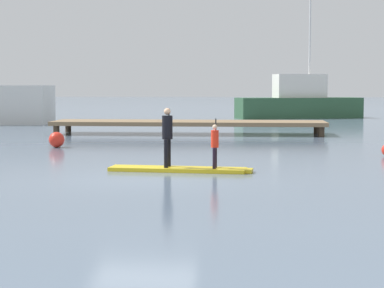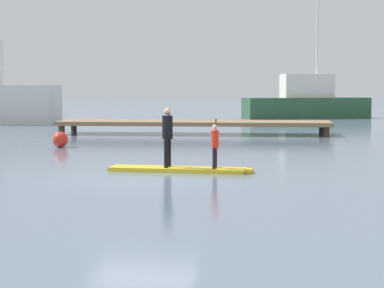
# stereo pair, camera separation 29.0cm
# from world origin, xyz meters

# --- Properties ---
(ground_plane) EXTENTS (240.00, 240.00, 0.00)m
(ground_plane) POSITION_xyz_m (0.00, 0.00, 0.00)
(ground_plane) COLOR slate
(paddleboard_near) EXTENTS (3.78, 1.08, 0.10)m
(paddleboard_near) POSITION_xyz_m (0.73, 1.49, 0.05)
(paddleboard_near) COLOR gold
(paddleboard_near) RESTS_ON ground
(paddler_adult) EXTENTS (0.30, 0.49, 1.54)m
(paddler_adult) POSITION_xyz_m (0.39, 1.53, 0.98)
(paddler_adult) COLOR black
(paddler_adult) RESTS_ON paddleboard_near
(paddler_child_solo) EXTENTS (0.22, 0.40, 1.28)m
(paddler_child_solo) POSITION_xyz_m (1.64, 1.42, 0.74)
(paddler_child_solo) COLOR black
(paddler_child_solo) RESTS_ON paddleboard_near
(motor_boat_small_navy) EXTENTS (8.84, 4.59, 8.21)m
(motor_boat_small_navy) POSITION_xyz_m (5.92, 31.90, 1.06)
(motor_boat_small_navy) COLOR #2D5638
(motor_boat_small_navy) RESTS_ON ground
(floating_dock) EXTENTS (12.37, 2.66, 0.61)m
(floating_dock) POSITION_xyz_m (-0.23, 15.28, 0.52)
(floating_dock) COLOR #846B4C
(floating_dock) RESTS_ON ground
(mooring_buoy_near) EXTENTS (0.56, 0.56, 0.56)m
(mooring_buoy_near) POSITION_xyz_m (-4.40, 8.12, 0.28)
(mooring_buoy_near) COLOR red
(mooring_buoy_near) RESTS_ON ground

